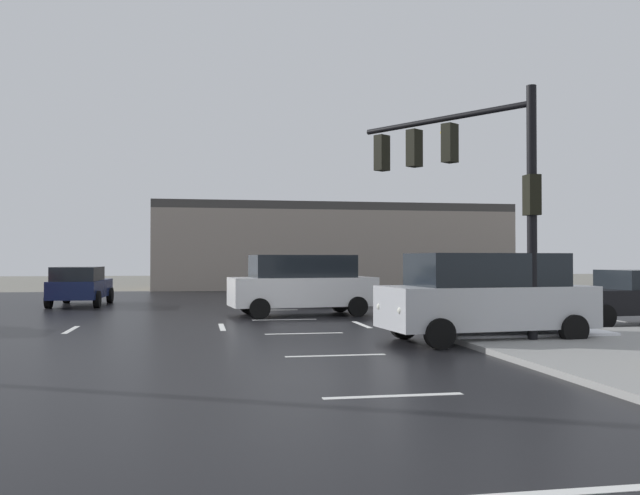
{
  "coord_description": "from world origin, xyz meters",
  "views": [
    {
      "loc": [
        -2.68,
        -19.13,
        1.93
      ],
      "look_at": [
        1.77,
        5.54,
        2.34
      ],
      "focal_mm": 38.26,
      "sensor_mm": 36.0,
      "label": 1
    }
  ],
  "objects_px": {
    "sedan_navy": "(80,285)",
    "suv_white": "(302,284)",
    "sedan_black": "(634,296)",
    "suv_silver": "(486,295)",
    "traffic_signal_mast": "(469,170)",
    "suv_grey": "(302,278)"
  },
  "relations": [
    {
      "from": "sedan_navy",
      "to": "suv_white",
      "type": "distance_m",
      "value": 10.28
    },
    {
      "from": "suv_silver",
      "to": "suv_grey",
      "type": "distance_m",
      "value": 14.05
    },
    {
      "from": "sedan_black",
      "to": "suv_silver",
      "type": "distance_m",
      "value": 6.73
    },
    {
      "from": "suv_white",
      "to": "suv_silver",
      "type": "bearing_deg",
      "value": -74.41
    },
    {
      "from": "sedan_navy",
      "to": "suv_white",
      "type": "height_order",
      "value": "suv_white"
    },
    {
      "from": "suv_grey",
      "to": "sedan_navy",
      "type": "relative_size",
      "value": 1.08
    },
    {
      "from": "suv_grey",
      "to": "sedan_navy",
      "type": "height_order",
      "value": "suv_grey"
    },
    {
      "from": "sedan_black",
      "to": "suv_silver",
      "type": "height_order",
      "value": "suv_silver"
    },
    {
      "from": "sedan_navy",
      "to": "suv_white",
      "type": "bearing_deg",
      "value": -125.54
    },
    {
      "from": "suv_silver",
      "to": "suv_grey",
      "type": "xyz_separation_m",
      "value": [
        -2.13,
        13.89,
        0.0
      ]
    },
    {
      "from": "traffic_signal_mast",
      "to": "suv_silver",
      "type": "distance_m",
      "value": 3.02
    },
    {
      "from": "suv_white",
      "to": "suv_grey",
      "type": "bearing_deg",
      "value": 75.54
    },
    {
      "from": "traffic_signal_mast",
      "to": "sedan_black",
      "type": "bearing_deg",
      "value": -101.73
    },
    {
      "from": "traffic_signal_mast",
      "to": "sedan_navy",
      "type": "relative_size",
      "value": 1.23
    },
    {
      "from": "traffic_signal_mast",
      "to": "sedan_black",
      "type": "relative_size",
      "value": 1.21
    },
    {
      "from": "suv_silver",
      "to": "suv_grey",
      "type": "relative_size",
      "value": 1.0
    },
    {
      "from": "suv_white",
      "to": "sedan_black",
      "type": "bearing_deg",
      "value": -33.49
    },
    {
      "from": "sedan_navy",
      "to": "sedan_black",
      "type": "bearing_deg",
      "value": -120.69
    },
    {
      "from": "sedan_black",
      "to": "traffic_signal_mast",
      "type": "bearing_deg",
      "value": 17.35
    },
    {
      "from": "sedan_black",
      "to": "suv_white",
      "type": "bearing_deg",
      "value": -32.87
    },
    {
      "from": "suv_grey",
      "to": "sedan_navy",
      "type": "bearing_deg",
      "value": 93.15
    },
    {
      "from": "suv_grey",
      "to": "suv_white",
      "type": "distance_m",
      "value": 6.08
    }
  ]
}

